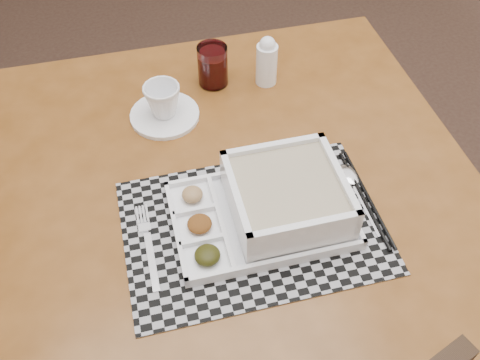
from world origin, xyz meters
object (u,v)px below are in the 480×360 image
Objects in this scene: serving_tray at (279,203)px; juice_glass at (213,67)px; cup at (163,100)px; creamer_bottle at (267,61)px; dining_table at (236,199)px.

juice_glass reaches higher than serving_tray.
creamer_bottle reaches higher than cup.
dining_table is 13.04× the size of cup.
cup is at bearing 111.33° from serving_tray.
cup reaches higher than dining_table.
juice_glass reaches higher than dining_table.
cup is 0.25m from creamer_bottle.
serving_tray is at bearing -44.47° from cup.
cup is (-0.13, 0.33, 0.01)m from serving_tray.
dining_table is at bearing 109.30° from serving_tray.
creamer_bottle is at bearing 33.09° from cup.
serving_tray is 4.34× the size of cup.
serving_tray reaches higher than dining_table.
creamer_bottle is (0.25, 0.04, 0.01)m from cup.
creamer_bottle is at bearing 57.45° from dining_table.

